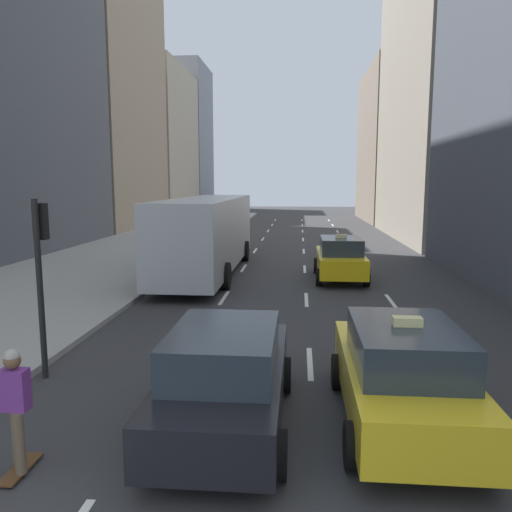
{
  "coord_description": "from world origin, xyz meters",
  "views": [
    {
      "loc": [
        2.33,
        -2.48,
        3.91
      ],
      "look_at": [
        1.02,
        12.52,
        1.69
      ],
      "focal_mm": 35.0,
      "sensor_mm": 36.0,
      "label": 1
    }
  ],
  "objects": [
    {
      "name": "sidewalk_left",
      "position": [
        -7.0,
        27.0,
        0.07
      ],
      "size": [
        8.0,
        66.0,
        0.15
      ],
      "primitive_type": "cube",
      "color": "#9E9E99",
      "rests_on": "ground"
    },
    {
      "name": "skateboarder",
      "position": [
        -1.41,
        3.5,
        0.96
      ],
      "size": [
        0.36,
        0.8,
        1.75
      ],
      "color": "brown",
      "rests_on": "ground"
    },
    {
      "name": "sedan_black_near",
      "position": [
        1.2,
        5.0,
        0.87
      ],
      "size": [
        2.02,
        4.51,
        1.7
      ],
      "color": "black",
      "rests_on": "ground"
    },
    {
      "name": "building_row_right",
      "position": [
        12.0,
        27.04,
        13.3
      ],
      "size": [
        6.0,
        59.42,
        33.84
      ],
      "color": "slate",
      "rests_on": "ground"
    },
    {
      "name": "taxi_lead",
      "position": [
        4.0,
        17.68,
        0.88
      ],
      "size": [
        2.02,
        4.4,
        1.87
      ],
      "color": "yellow",
      "rests_on": "ground"
    },
    {
      "name": "city_bus",
      "position": [
        -1.61,
        18.65,
        1.79
      ],
      "size": [
        2.8,
        11.61,
        3.25
      ],
      "color": "#B7BCC1",
      "rests_on": "ground"
    },
    {
      "name": "building_row_left",
      "position": [
        -14.0,
        33.9,
        12.87
      ],
      "size": [
        6.0,
        73.07,
        31.92
      ],
      "color": "gray",
      "rests_on": "ground"
    },
    {
      "name": "traffic_light_pole",
      "position": [
        -2.75,
        6.83,
        2.41
      ],
      "size": [
        0.24,
        0.42,
        3.6
      ],
      "color": "black",
      "rests_on": "ground"
    },
    {
      "name": "taxi_second",
      "position": [
        4.0,
        5.3,
        0.88
      ],
      "size": [
        2.02,
        4.4,
        1.87
      ],
      "color": "yellow",
      "rests_on": "ground"
    },
    {
      "name": "lane_markings",
      "position": [
        2.6,
        23.0,
        0.01
      ],
      "size": [
        5.72,
        56.0,
        0.01
      ],
      "color": "white",
      "rests_on": "ground"
    }
  ]
}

